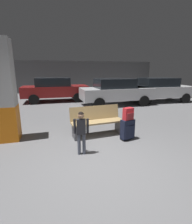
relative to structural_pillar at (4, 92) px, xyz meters
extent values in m
cube|color=slate|center=(2.18, 1.94, -1.43)|extent=(18.00, 18.00, 0.10)
cube|color=#565658|center=(2.18, 10.80, 0.02)|extent=(18.00, 0.12, 2.80)
cube|color=orange|center=(0.00, 0.00, -0.88)|extent=(0.57, 0.57, 1.00)
cube|color=#B2B2B2|center=(0.00, 0.00, 0.51)|extent=(0.56, 0.56, 1.78)
cube|color=tan|center=(2.55, -0.37, -0.94)|extent=(1.63, 0.58, 0.05)
cube|color=tan|center=(2.52, -0.12, -0.70)|extent=(1.60, 0.25, 0.42)
cube|color=#4C4C51|center=(1.83, -0.44, -1.17)|extent=(0.12, 0.41, 0.41)
cube|color=#4C4C51|center=(3.26, -0.31, -1.17)|extent=(0.12, 0.41, 0.41)
cube|color=#191E33|center=(3.29, -0.89, -1.05)|extent=(0.42, 0.29, 0.56)
cube|color=#191E33|center=(3.31, -1.00, -1.11)|extent=(0.34, 0.11, 0.36)
cube|color=#A5A5AA|center=(3.27, -0.82, -0.78)|extent=(0.14, 0.06, 0.02)
cylinder|color=black|center=(3.11, -0.85, -1.35)|extent=(0.03, 0.05, 0.04)
cylinder|color=black|center=(3.42, -0.77, -1.35)|extent=(0.03, 0.05, 0.04)
cube|color=red|center=(3.29, -0.89, -0.60)|extent=(0.31, 0.22, 0.34)
cube|color=maroon|center=(3.31, -0.99, -0.65)|extent=(0.23, 0.08, 0.19)
cylinder|color=black|center=(3.29, -0.89, -0.44)|extent=(0.06, 0.04, 0.02)
cylinder|color=#4C5160|center=(1.92, -1.42, -1.12)|extent=(0.08, 0.08, 0.51)
cylinder|color=#4C5160|center=(1.80, -1.40, -1.12)|extent=(0.08, 0.08, 0.51)
cube|color=#232328|center=(1.86, -1.41, -0.69)|extent=(0.22, 0.15, 0.36)
cylinder|color=#232328|center=(2.01, -1.44, -0.67)|extent=(0.06, 0.06, 0.34)
cylinder|color=#232328|center=(1.71, -1.39, -0.67)|extent=(0.06, 0.06, 0.34)
sphere|color=#A87A5B|center=(1.86, -1.41, -0.41)|extent=(0.14, 0.14, 0.14)
sphere|color=black|center=(1.86, -1.41, -0.39)|extent=(0.13, 0.13, 0.13)
cylinder|color=white|center=(1.80, -1.30, -0.67)|extent=(0.06, 0.06, 0.10)
cylinder|color=red|center=(1.80, -1.30, -0.59)|extent=(0.01, 0.01, 0.06)
cube|color=maroon|center=(1.52, 6.09, -0.71)|extent=(4.11, 1.71, 0.64)
cube|color=black|center=(1.37, 6.09, -0.13)|extent=(2.11, 1.55, 0.52)
cylinder|color=black|center=(2.82, 6.89, -1.08)|extent=(0.60, 0.20, 0.60)
cylinder|color=black|center=(2.82, 5.29, -1.08)|extent=(0.60, 0.20, 0.60)
cylinder|color=black|center=(0.22, 6.88, -1.08)|extent=(0.60, 0.20, 0.60)
cylinder|color=black|center=(0.22, 5.28, -1.08)|extent=(0.60, 0.20, 0.60)
cube|color=silver|center=(7.90, 4.22, -0.71)|extent=(4.18, 1.90, 0.64)
cube|color=black|center=(7.75, 4.23, -0.13)|extent=(2.17, 1.64, 0.52)
cylinder|color=black|center=(9.24, 4.95, -1.08)|extent=(0.61, 0.23, 0.60)
cylinder|color=black|center=(9.16, 3.36, -1.08)|extent=(0.61, 0.23, 0.60)
cylinder|color=black|center=(6.64, 5.08, -1.08)|extent=(0.61, 0.23, 0.60)
cylinder|color=black|center=(6.57, 3.48, -1.08)|extent=(0.61, 0.23, 0.60)
cube|color=silver|center=(4.88, 3.95, -0.71)|extent=(4.13, 1.78, 0.64)
cube|color=black|center=(4.73, 3.95, -0.13)|extent=(2.13, 1.58, 0.52)
cylinder|color=black|center=(6.16, 4.78, -1.08)|extent=(0.60, 0.21, 0.60)
cylinder|color=black|center=(6.20, 3.18, -1.08)|extent=(0.60, 0.21, 0.60)
cylinder|color=black|center=(3.57, 4.73, -1.08)|extent=(0.60, 0.21, 0.60)
cylinder|color=black|center=(3.60, 3.13, -1.08)|extent=(0.60, 0.21, 0.60)
camera|label=1|loc=(1.25, -5.03, 0.57)|focal=26.82mm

